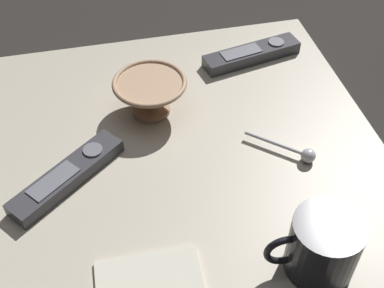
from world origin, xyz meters
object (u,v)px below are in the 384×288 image
Objects in this scene: cereal_bowl at (150,94)px; tv_remote_far at (67,176)px; teaspoon at (301,153)px; coffee_mug at (322,246)px; tv_remote_near at (252,54)px.

tv_remote_far is at bearing 130.63° from cereal_bowl.
cereal_bowl is at bearing -49.37° from tv_remote_far.
cereal_bowl is 0.20m from tv_remote_far.
tv_remote_far is (0.03, 0.36, -0.00)m from teaspoon.
coffee_mug reaches higher than tv_remote_far.
teaspoon is (0.19, -0.05, -0.03)m from coffee_mug.
teaspoon is 0.36m from tv_remote_far.
tv_remote_near reaches higher than teaspoon.
tv_remote_far is at bearing 84.67° from teaspoon.
coffee_mug is 1.30× the size of teaspoon.
tv_remote_near is at bearing -63.84° from cereal_bowl.
coffee_mug is 0.46m from tv_remote_near.
cereal_bowl is 0.24m from tv_remote_near.
cereal_bowl is 0.69× the size of tv_remote_far.
cereal_bowl reaches higher than tv_remote_far.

